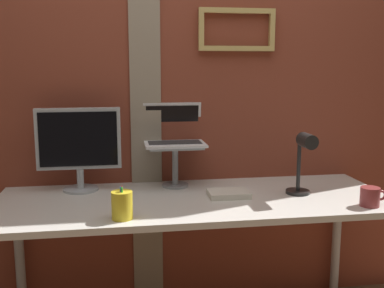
{
  "coord_description": "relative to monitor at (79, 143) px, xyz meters",
  "views": [
    {
      "loc": [
        -0.31,
        -2.09,
        1.36
      ],
      "look_at": [
        0.04,
        0.12,
        0.98
      ],
      "focal_mm": 42.57,
      "sensor_mm": 36.0,
      "label": 1
    }
  ],
  "objects": [
    {
      "name": "laptop",
      "position": [
        0.49,
        0.06,
        0.03
      ],
      "size": [
        0.32,
        0.26,
        0.22
      ],
      "color": "white",
      "rests_on": "laptop_stand"
    },
    {
      "name": "monitor",
      "position": [
        0.0,
        0.0,
        0.0
      ],
      "size": [
        0.42,
        0.18,
        0.43
      ],
      "color": "#ADB2B7",
      "rests_on": "desk"
    },
    {
      "name": "paper_clutter_stack",
      "position": [
        0.73,
        -0.23,
        -0.23
      ],
      "size": [
        0.2,
        0.14,
        0.03
      ],
      "primitive_type": "cube",
      "rotation": [
        0.0,
        0.0,
        -0.01
      ],
      "color": "silver",
      "rests_on": "desk"
    },
    {
      "name": "laptop_stand",
      "position": [
        0.49,
        0.0,
        -0.1
      ],
      "size": [
        0.28,
        0.22,
        0.22
      ],
      "color": "gray",
      "rests_on": "desk"
    },
    {
      "name": "brick_wall_back",
      "position": [
        0.52,
        0.18,
        0.37
      ],
      "size": [
        3.33,
        0.16,
        2.69
      ],
      "color": "brown",
      "rests_on": "ground_plane"
    },
    {
      "name": "desk_lamp",
      "position": [
        1.09,
        -0.29,
        -0.05
      ],
      "size": [
        0.12,
        0.2,
        0.32
      ],
      "color": "black",
      "rests_on": "desk"
    },
    {
      "name": "desk",
      "position": [
        0.56,
        -0.23,
        -0.32
      ],
      "size": [
        1.92,
        0.7,
        0.73
      ],
      "color": "silver",
      "rests_on": "ground_plane"
    },
    {
      "name": "coffee_mug",
      "position": [
        1.33,
        -0.48,
        -0.2
      ],
      "size": [
        0.13,
        0.09,
        0.09
      ],
      "color": "maroon",
      "rests_on": "desk"
    },
    {
      "name": "pen_cup",
      "position": [
        0.21,
        -0.48,
        -0.19
      ],
      "size": [
        0.09,
        0.09,
        0.14
      ],
      "color": "yellow",
      "rests_on": "desk"
    }
  ]
}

